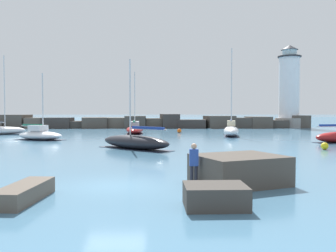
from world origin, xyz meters
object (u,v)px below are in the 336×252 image
Objects in this scene: sailboat_moored_0 at (231,130)px; person_on_rocks at (194,162)px; lighthouse at (289,91)px; mooring_buoy_far_side at (325,146)px; sailboat_moored_6 at (1,130)px; mooring_buoy_orange_near at (179,131)px; sailboat_moored_1 at (135,142)px; sailboat_moored_4 at (40,135)px; sailboat_moored_3 at (135,129)px.

sailboat_moored_0 is 5.97× the size of person_on_rocks.
mooring_buoy_far_side is at bearing -105.43° from lighthouse.
sailboat_moored_0 is 13.60× the size of mooring_buoy_far_side.
mooring_buoy_orange_near is (23.75, 3.03, -0.27)m from sailboat_moored_6.
person_on_rocks is (-11.94, -14.45, 0.72)m from mooring_buoy_far_side.
lighthouse reaches higher than sailboat_moored_0.
lighthouse is 49.55m from sailboat_moored_6.
sailboat_moored_1 is at bearing -125.73° from sailboat_moored_0.
person_on_rocks is at bearing -77.58° from sailboat_moored_1.
sailboat_moored_1 is at bearing -124.20° from lighthouse.
lighthouse reaches higher than mooring_buoy_far_side.
lighthouse is 27.73m from mooring_buoy_orange_near.
sailboat_moored_1 is 15.79m from person_on_rocks.
sailboat_moored_6 is 13.26× the size of mooring_buoy_far_side.
mooring_buoy_far_side is at bearing -30.53° from sailboat_moored_6.
mooring_buoy_far_side is at bearing 50.44° from person_on_rocks.
sailboat_moored_0 reaches higher than mooring_buoy_far_side.
sailboat_moored_6 reaches higher than person_on_rocks.
sailboat_moored_6 is at bearing 134.49° from sailboat_moored_1.
sailboat_moored_1 reaches higher than person_on_rocks.
person_on_rocks is at bearing -60.58° from sailboat_moored_4.
mooring_buoy_orange_near is at bearing -142.52° from lighthouse.
sailboat_moored_1 is 20.75m from sailboat_moored_3.
sailboat_moored_0 reaches higher than sailboat_moored_4.
sailboat_moored_3 is (-1.36, 20.70, 0.04)m from sailboat_moored_1.
sailboat_moored_4 is at bearing 157.52° from mooring_buoy_far_side.
sailboat_moored_6 is at bearing -156.70° from lighthouse.
mooring_buoy_orange_near is at bearing 130.21° from sailboat_moored_0.
sailboat_moored_6 is (-17.52, -1.48, -0.04)m from sailboat_moored_3.
person_on_rocks is (22.28, -34.63, 0.43)m from sailboat_moored_6.
sailboat_moored_6 is at bearing 122.75° from person_on_rocks.
sailboat_moored_1 is at bearing -45.51° from sailboat_moored_6.
sailboat_moored_3 reaches higher than mooring_buoy_orange_near.
sailboat_moored_1 is 4.12× the size of person_on_rocks.
sailboat_moored_6 is at bearing 130.64° from sailboat_moored_4.
mooring_buoy_orange_near is (-6.02, 7.11, -0.45)m from sailboat_moored_0.
mooring_buoy_orange_near is (15.74, 12.37, -0.26)m from sailboat_moored_4.
sailboat_moored_4 is 4.00× the size of person_on_rocks.
sailboat_moored_4 is at bearing -131.33° from sailboat_moored_3.
person_on_rocks is at bearing -103.78° from sailboat_moored_0.
sailboat_moored_3 is at bearing 4.84° from sailboat_moored_6.
person_on_rocks is (14.27, -25.30, 0.45)m from sailboat_moored_4.
mooring_buoy_far_side is (26.21, -10.84, -0.27)m from sailboat_moored_4.
mooring_buoy_far_side is at bearing -22.48° from sailboat_moored_4.
sailboat_moored_6 reaches higher than mooring_buoy_far_side.
sailboat_moored_6 is 39.72m from mooring_buoy_far_side.
sailboat_moored_6 is (-8.01, 9.33, 0.02)m from sailboat_moored_4.
sailboat_moored_0 is 1.45× the size of sailboat_moored_1.
lighthouse reaches higher than sailboat_moored_6.
sailboat_moored_0 is 1.49× the size of sailboat_moored_4.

